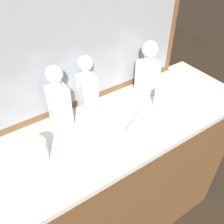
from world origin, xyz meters
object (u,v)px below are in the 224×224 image
Objects in this scene: crystal_decanter_right at (87,90)px; silver_brush_left at (139,123)px; crystal_decanter_front at (59,104)px; crystal_decanter_far_left at (148,73)px; crystal_tumbler_far_left at (38,152)px; crystal_tumbler_left at (163,100)px.

crystal_decanter_right is 0.28m from silver_brush_left.
crystal_decanter_front is at bearing 145.50° from silver_brush_left.
crystal_decanter_right is 1.00× the size of crystal_decanter_far_left.
crystal_decanter_right is 0.36m from crystal_tumbler_far_left.
crystal_decanter_front is (-0.16, -0.04, 0.01)m from crystal_decanter_right.
crystal_decanter_far_left is at bearing -1.18° from crystal_decanter_front.
crystal_tumbler_left is at bearing -31.34° from crystal_decanter_right.
crystal_tumbler_far_left is at bearing -140.49° from crystal_decanter_front.
crystal_decanter_front is at bearing 178.82° from crystal_decanter_far_left.
crystal_decanter_front reaches higher than crystal_tumbler_left.
crystal_tumbler_far_left reaches higher than crystal_tumbler_left.
crystal_tumbler_far_left is 1.10× the size of crystal_tumbler_left.
crystal_decanter_far_left is (0.32, -0.04, 0.00)m from crystal_decanter_right.
crystal_decanter_right reaches higher than crystal_tumbler_left.
crystal_decanter_right reaches higher than crystal_tumbler_far_left.
crystal_decanter_right is 2.81× the size of crystal_tumbler_far_left.
crystal_tumbler_left is (0.31, -0.19, -0.07)m from crystal_decanter_right.
crystal_decanter_right is 0.33m from crystal_decanter_far_left.
crystal_decanter_right is 3.10× the size of crystal_tumbler_left.
crystal_decanter_far_left reaches higher than silver_brush_left.
crystal_decanter_far_left reaches higher than crystal_tumbler_left.
crystal_tumbler_far_left is at bearing 172.15° from silver_brush_left.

